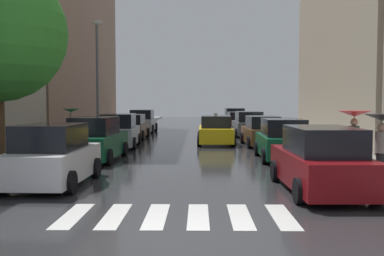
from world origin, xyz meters
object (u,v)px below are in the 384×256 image
at_px(parked_car_right_sixth, 234,118).
at_px(parked_car_left_fifth, 142,122).
at_px(pedestrian_foreground, 354,125).
at_px(pedestrian_far_side, 71,118).
at_px(parked_car_left_fourth, 131,127).
at_px(taxi_midroad, 216,131).
at_px(parked_car_right_second, 282,141).
at_px(parked_car_right_third, 262,132).
at_px(parked_car_left_nearest, 53,157).
at_px(parked_car_left_third, 119,132).
at_px(parked_car_left_second, 96,140).
at_px(lamp_post_left, 97,72).
at_px(parked_car_right_fourth, 248,125).
at_px(parked_car_right_fifth, 239,122).
at_px(pedestrian_by_kerb, 382,132).
at_px(parked_car_right_nearest, 321,162).

bearing_deg(parked_car_right_sixth, parked_car_left_fifth, 132.74).
xyz_separation_m(pedestrian_foreground, pedestrian_far_side, (-12.40, 9.07, -0.13)).
height_order(parked_car_left_fourth, taxi_midroad, taxi_midroad).
bearing_deg(parked_car_right_second, pedestrian_foreground, -148.48).
xyz_separation_m(parked_car_right_third, pedestrian_far_side, (-10.48, 0.00, 0.75)).
bearing_deg(parked_car_left_nearest, parked_car_right_sixth, -12.61).
xyz_separation_m(parked_car_left_third, parked_car_left_fourth, (-0.19, 5.42, -0.08)).
distance_m(parked_car_left_fourth, parked_car_right_second, 13.11).
distance_m(parked_car_left_second, pedestrian_foreground, 10.13).
height_order(parked_car_left_fifth, lamp_post_left, lamp_post_left).
bearing_deg(parked_car_right_fourth, parked_car_right_second, 178.89).
bearing_deg(parked_car_right_fifth, parked_car_right_fourth, 179.91).
height_order(parked_car_right_fourth, pedestrian_far_side, pedestrian_far_side).
bearing_deg(pedestrian_far_side, pedestrian_foreground, -12.30).
bearing_deg(parked_car_right_second, taxi_midroad, 21.39).
xyz_separation_m(parked_car_left_nearest, lamp_post_left, (-1.73, 13.84, 3.36)).
bearing_deg(parked_car_right_sixth, parked_car_right_second, 179.05).
bearing_deg(parked_car_right_sixth, taxi_midroad, 170.92).
relative_size(pedestrian_by_kerb, lamp_post_left, 0.28).
bearing_deg(parked_car_left_nearest, parked_car_right_fifth, -16.01).
xyz_separation_m(pedestrian_foreground, lamp_post_left, (-11.40, 11.18, 2.55)).
bearing_deg(taxi_midroad, parked_car_right_fifth, -11.28).
xyz_separation_m(parked_car_left_third, pedestrian_foreground, (9.63, -8.22, 0.82)).
bearing_deg(pedestrian_far_side, lamp_post_left, 88.32).
bearing_deg(taxi_midroad, parked_car_left_fourth, 57.09).
relative_size(parked_car_left_fourth, parked_car_right_fifth, 1.00).
distance_m(parked_car_left_second, parked_car_left_third, 5.28).
bearing_deg(parked_car_right_third, parked_car_left_nearest, 144.60).
bearing_deg(parked_car_left_third, parked_car_left_second, 177.57).
bearing_deg(parked_car_right_fourth, parked_car_left_fifth, 58.72).
relative_size(parked_car_left_second, lamp_post_left, 0.64).
distance_m(parked_car_left_third, pedestrian_far_side, 2.99).
relative_size(parked_car_left_second, parked_car_left_fourth, 1.07).
height_order(parked_car_right_third, lamp_post_left, lamp_post_left).
height_order(parked_car_left_fourth, lamp_post_left, lamp_post_left).
xyz_separation_m(parked_car_right_nearest, pedestrian_far_side, (-10.33, 12.55, 0.69)).
xyz_separation_m(parked_car_left_third, parked_car_right_fifth, (7.49, 12.86, -0.09)).
distance_m(parked_car_left_nearest, parked_car_right_third, 14.06).
height_order(parked_car_left_fifth, parked_car_right_sixth, parked_car_left_fifth).
relative_size(parked_car_right_second, parked_car_right_fourth, 0.97).
distance_m(parked_car_right_nearest, parked_car_right_second, 6.68).
xyz_separation_m(parked_car_right_fifth, pedestrian_by_kerb, (2.12, -23.51, 0.84)).
distance_m(parked_car_left_nearest, taxi_midroad, 13.78).
distance_m(parked_car_left_fourth, pedestrian_foreground, 16.83).
relative_size(parked_car_left_nearest, taxi_midroad, 0.91).
distance_m(parked_car_left_fourth, pedestrian_by_kerb, 18.84).
height_order(parked_car_right_nearest, pedestrian_far_side, pedestrian_far_side).
bearing_deg(parked_car_left_fourth, parked_car_left_second, -178.53).
relative_size(parked_car_left_nearest, pedestrian_by_kerb, 2.10).
height_order(parked_car_left_nearest, pedestrian_foreground, pedestrian_foreground).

